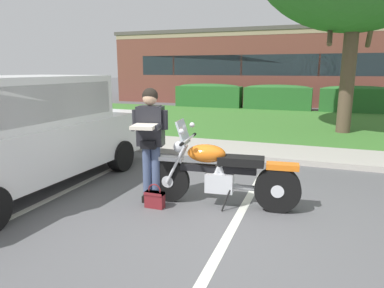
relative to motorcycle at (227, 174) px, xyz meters
The scene contains 14 objects.
ground_plane 0.79m from the motorcycle, 83.23° to the right, with size 140.00×140.00×0.00m, color #565659.
curb_strip 2.79m from the motorcycle, 88.47° to the left, with size 60.00×0.20×0.12m, color #ADA89E.
concrete_walk 3.63m from the motorcycle, 88.83° to the left, with size 60.00×1.50×0.08m, color #ADA89E.
grass_lawn 8.44m from the motorcycle, 89.50° to the left, with size 60.00×8.16×0.06m, color #3D752D.
stall_stripe_0 2.71m from the motorcycle, behind, with size 0.12×4.40×0.01m, color silver.
stall_stripe_1 0.69m from the motorcycle, 58.44° to the right, with size 0.12×4.40×0.01m, color silver.
motorcycle is the anchor object (origin of this frame).
rider_person 1.25m from the motorcycle, behind, with size 0.53×0.62×1.70m.
handbag 1.10m from the motorcycle, 156.95° to the right, with size 0.28×0.13×0.36m.
parked_suv_adjacent 3.43m from the motorcycle, behind, with size 2.15×4.91×1.86m.
hedge_left 13.42m from the motorcycle, 108.45° to the left, with size 3.40×0.90×1.24m.
hedge_center_left 12.75m from the motorcycle, 93.38° to the left, with size 3.19×0.90×1.24m.
hedge_center_right 13.02m from the motorcycle, 77.83° to the left, with size 3.17×0.90×1.24m.
brick_building 19.08m from the motorcycle, 86.88° to the left, with size 23.71×9.24×4.17m.
Camera 1 is at (1.11, -4.07, 1.97)m, focal length 32.61 mm.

